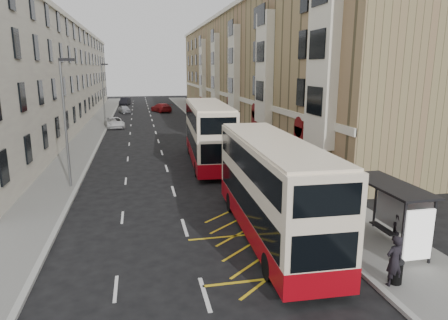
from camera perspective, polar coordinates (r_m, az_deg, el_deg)
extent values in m
plane|color=black|center=(16.13, -3.97, -14.93)|extent=(200.00, 200.00, 0.00)
cube|color=slate|center=(45.84, 0.55, 3.60)|extent=(4.00, 120.00, 0.15)
cube|color=slate|center=(45.10, -19.06, 2.73)|extent=(3.00, 120.00, 0.15)
cube|color=#9B9C96|center=(45.45, -1.91, 3.51)|extent=(0.25, 120.00, 0.15)
cube|color=#9B9C96|center=(44.94, -17.16, 2.83)|extent=(0.25, 120.00, 0.15)
cube|color=#8F7E53|center=(61.99, 3.83, 12.91)|extent=(10.00, 79.00, 15.00)
cube|color=#ECE7CF|center=(60.91, -0.85, 9.64)|extent=(0.18, 79.00, 0.50)
cube|color=#ECE7CF|center=(61.25, -0.95, 19.97)|extent=(0.40, 79.00, 0.50)
cube|color=#ECE7CF|center=(26.76, 13.85, 12.52)|extent=(0.80, 3.20, 10.00)
cube|color=#ECE7CF|center=(37.94, 5.80, 12.85)|extent=(0.80, 3.20, 10.00)
cube|color=#ECE7CF|center=(49.50, 1.44, 12.92)|extent=(0.80, 3.20, 10.00)
cube|color=#ECE7CF|center=(61.23, -1.25, 12.93)|extent=(0.80, 3.20, 10.00)
cube|color=#ECE7CF|center=(73.05, -3.08, 12.92)|extent=(0.80, 3.20, 10.00)
cube|color=#630A0C|center=(31.09, 10.59, 1.92)|extent=(0.20, 1.60, 3.00)
cube|color=#630A0C|center=(42.26, 4.35, 4.99)|extent=(0.20, 1.60, 3.00)
cube|color=#630A0C|center=(53.78, 0.72, 6.74)|extent=(0.20, 1.60, 3.00)
cube|color=#630A0C|center=(65.48, -1.63, 7.85)|extent=(0.20, 1.60, 3.00)
cube|color=#630A0C|center=(77.27, -3.28, 8.62)|extent=(0.20, 1.60, 3.00)
cube|color=beige|center=(60.75, -23.55, 10.94)|extent=(9.00, 79.00, 13.00)
cube|color=#ECE7CF|center=(60.29, -19.72, 17.45)|extent=(0.30, 79.00, 0.50)
cube|color=black|center=(16.63, 24.16, -9.70)|extent=(0.08, 0.08, 2.60)
cube|color=black|center=(17.40, 27.62, -9.07)|extent=(0.08, 0.08, 2.60)
cube|color=black|center=(19.60, 17.66, -5.77)|extent=(0.08, 0.08, 2.60)
cube|color=black|center=(20.25, 20.82, -5.41)|extent=(0.08, 0.08, 2.60)
cube|color=black|center=(18.02, 22.69, -3.31)|extent=(1.65, 4.25, 0.10)
cube|color=#91A0A3|center=(18.76, 24.06, -6.73)|extent=(0.04, 3.60, 1.95)
cube|color=silver|center=(16.99, 26.02, -9.60)|extent=(1.19, 0.12, 2.00)
cube|color=black|center=(19.31, 21.72, -9.06)|extent=(0.35, 1.60, 0.06)
cylinder|color=red|center=(19.77, 13.30, -7.79)|extent=(0.06, 0.06, 1.00)
cylinder|color=red|center=(22.57, 9.79, -5.00)|extent=(0.06, 0.06, 1.00)
cylinder|color=red|center=(25.48, 7.09, -2.82)|extent=(0.06, 0.06, 1.00)
cube|color=red|center=(22.43, 9.84, -3.83)|extent=(0.05, 6.50, 0.06)
cube|color=red|center=(22.56, 9.80, -4.88)|extent=(0.05, 6.50, 0.06)
cylinder|color=slate|center=(26.72, -21.72, 4.76)|extent=(0.16, 0.16, 8.00)
cube|color=black|center=(26.45, -21.57, 13.20)|extent=(0.90, 0.18, 0.18)
cylinder|color=slate|center=(56.41, -16.86, 8.98)|extent=(0.16, 0.16, 8.00)
cube|color=black|center=(56.28, -16.71, 12.96)|extent=(0.90, 0.18, 0.18)
cube|color=#F9E6C5|center=(17.90, 6.87, -3.83)|extent=(2.97, 11.41, 4.07)
cube|color=#94050E|center=(18.41, 6.73, -8.52)|extent=(3.01, 11.44, 0.93)
cube|color=black|center=(18.05, 6.83, -5.32)|extent=(2.98, 10.51, 1.13)
cube|color=black|center=(17.58, 6.98, 0.11)|extent=(2.98, 10.51, 1.03)
cube|color=#F9E6C5|center=(17.42, 7.05, 2.72)|extent=(2.85, 10.95, 0.12)
cube|color=black|center=(23.28, 2.82, -0.93)|extent=(2.19, 0.16, 1.34)
cube|color=black|center=(22.86, 2.88, 4.22)|extent=(1.80, 0.15, 0.46)
cube|color=black|center=(13.12, 14.13, -12.64)|extent=(2.19, 0.16, 1.24)
cylinder|color=black|center=(21.56, 0.95, -6.05)|extent=(0.32, 1.04, 1.03)
cylinder|color=black|center=(22.10, 6.91, -5.66)|extent=(0.32, 1.04, 1.03)
cylinder|color=black|center=(15.08, 6.41, -14.89)|extent=(0.32, 1.04, 1.03)
cylinder|color=black|center=(15.84, 14.75, -13.82)|extent=(0.32, 1.04, 1.03)
cube|color=#F9E6C5|center=(31.85, -2.27, 3.99)|extent=(3.52, 12.31, 4.37)
cube|color=#94050E|center=(32.15, -2.24, 1.02)|extent=(3.55, 12.35, 1.00)
cube|color=black|center=(31.93, -2.26, 3.05)|extent=(3.50, 11.35, 1.22)
cube|color=black|center=(31.66, -2.29, 6.41)|extent=(3.50, 11.35, 1.11)
cube|color=#F9E6C5|center=(31.58, -2.30, 7.98)|extent=(3.38, 11.82, 0.13)
cube|color=black|center=(37.88, -3.28, 4.70)|extent=(2.35, 0.23, 1.44)
cube|color=black|center=(37.62, -3.32, 8.11)|extent=(1.94, 0.21, 0.50)
cube|color=black|center=(26.02, -0.78, 0.90)|extent=(2.35, 0.23, 1.33)
cylinder|color=black|center=(35.92, -4.91, 1.71)|extent=(0.38, 1.12, 1.11)
cylinder|color=black|center=(36.15, -0.95, 1.83)|extent=(0.38, 1.12, 1.11)
cylinder|color=black|center=(28.34, -3.87, -1.33)|extent=(0.38, 1.12, 1.11)
cylinder|color=black|center=(28.64, 1.12, -1.15)|extent=(0.38, 1.12, 1.11)
cylinder|color=black|center=(15.74, 23.30, -14.52)|extent=(0.47, 0.47, 0.81)
cylinder|color=black|center=(15.56, 23.44, -13.14)|extent=(0.52, 0.52, 0.07)
imported|color=black|center=(15.34, 23.16, -13.10)|extent=(0.72, 0.52, 1.84)
imported|color=black|center=(19.27, 24.00, -8.17)|extent=(0.97, 0.88, 1.62)
imported|color=black|center=(24.23, 10.88, -2.92)|extent=(1.07, 0.63, 1.71)
imported|color=silver|center=(53.91, -15.39, 5.18)|extent=(2.96, 5.07, 1.33)
imported|color=#A8AAB1|center=(71.28, -14.03, 7.05)|extent=(2.43, 4.13, 1.32)
imported|color=black|center=(87.15, -13.96, 8.15)|extent=(2.38, 4.96, 1.57)
imported|color=maroon|center=(71.61, -8.95, 7.40)|extent=(3.89, 5.78, 1.55)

